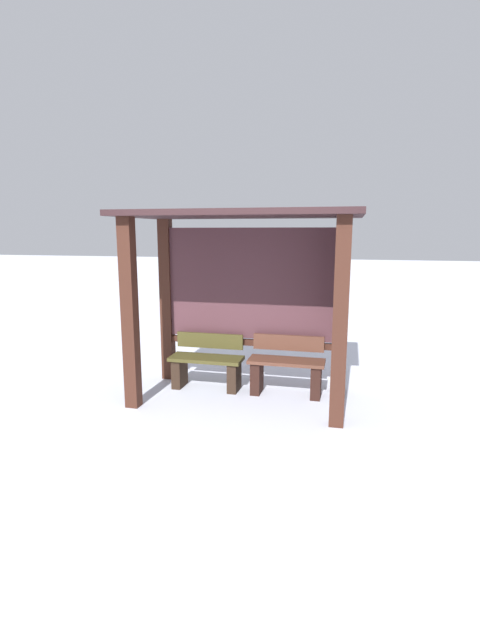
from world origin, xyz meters
TOP-DOWN VIEW (x-y plane):
  - ground_plane at (0.00, 0.00)m, footprint 60.00×60.00m
  - bus_shelter at (0.10, 0.20)m, footprint 2.74×1.49m
  - bench_left_inside at (-0.53, 0.27)m, footprint 0.95×0.37m
  - bench_center_inside at (0.53, 0.27)m, footprint 0.95×0.36m

SIDE VIEW (x-z plane):
  - ground_plane at x=0.00m, z-range 0.00..0.00m
  - bench_left_inside at x=-0.53m, z-range -0.04..0.67m
  - bench_center_inside at x=0.53m, z-range -0.04..0.70m
  - bus_shelter at x=0.10m, z-range 0.44..2.71m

